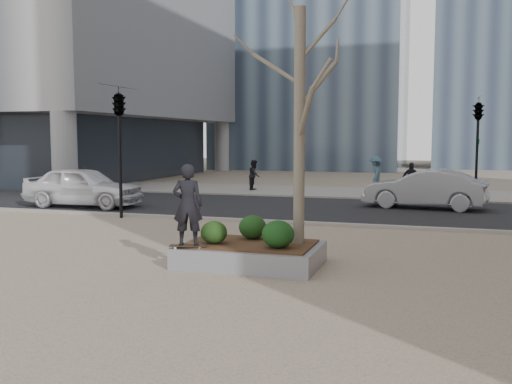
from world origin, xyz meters
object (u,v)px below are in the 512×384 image
(planter, at_px, (250,255))
(skateboard, at_px, (188,247))
(police_car, at_px, (83,187))
(skateboarder, at_px, (188,205))

(planter, xyz_separation_m, skateboard, (-1.10, -0.83, 0.26))
(skateboard, height_order, police_car, police_car)
(planter, relative_size, skateboard, 3.85)
(skateboard, height_order, skateboarder, skateboarder)
(planter, distance_m, skateboarder, 1.80)
(skateboard, distance_m, skateboarder, 0.89)
(planter, distance_m, skateboard, 1.40)
(skateboarder, height_order, police_car, skateboarder)
(planter, height_order, skateboard, skateboard)
(planter, xyz_separation_m, police_car, (-9.54, 7.85, 0.60))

